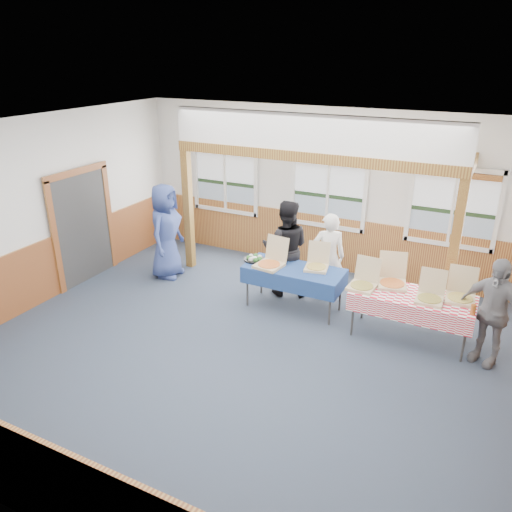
{
  "coord_description": "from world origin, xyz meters",
  "views": [
    {
      "loc": [
        2.96,
        -5.61,
        4.17
      ],
      "look_at": [
        -0.34,
        1.0,
        1.1
      ],
      "focal_mm": 35.0,
      "sensor_mm": 36.0,
      "label": 1
    }
  ],
  "objects_px": {
    "person_grey": "(492,312)",
    "man_blue": "(166,231)",
    "table_left": "(294,271)",
    "woman_black": "(286,248)",
    "table_right": "(413,298)",
    "woman_white": "(328,257)"
  },
  "relations": [
    {
      "from": "woman_black",
      "to": "table_left",
      "type": "bearing_deg",
      "value": 107.52
    },
    {
      "from": "table_left",
      "to": "man_blue",
      "type": "relative_size",
      "value": 0.98
    },
    {
      "from": "woman_black",
      "to": "person_grey",
      "type": "relative_size",
      "value": 1.1
    },
    {
      "from": "table_right",
      "to": "man_blue",
      "type": "xyz_separation_m",
      "value": [
        -4.72,
        0.27,
        0.23
      ]
    },
    {
      "from": "table_left",
      "to": "table_right",
      "type": "height_order",
      "value": "same"
    },
    {
      "from": "table_left",
      "to": "woman_black",
      "type": "xyz_separation_m",
      "value": [
        -0.37,
        0.48,
        0.19
      ]
    },
    {
      "from": "table_right",
      "to": "woman_black",
      "type": "relative_size",
      "value": 1.07
    },
    {
      "from": "table_right",
      "to": "man_blue",
      "type": "distance_m",
      "value": 4.73
    },
    {
      "from": "table_left",
      "to": "person_grey",
      "type": "bearing_deg",
      "value": 12.34
    },
    {
      "from": "man_blue",
      "to": "person_grey",
      "type": "height_order",
      "value": "man_blue"
    },
    {
      "from": "table_left",
      "to": "woman_black",
      "type": "bearing_deg",
      "value": 144.27
    },
    {
      "from": "man_blue",
      "to": "woman_black",
      "type": "bearing_deg",
      "value": -90.39
    },
    {
      "from": "person_grey",
      "to": "man_blue",
      "type": "bearing_deg",
      "value": -158.93
    },
    {
      "from": "table_left",
      "to": "man_blue",
      "type": "height_order",
      "value": "man_blue"
    },
    {
      "from": "person_grey",
      "to": "table_right",
      "type": "bearing_deg",
      "value": -161.76
    },
    {
      "from": "table_right",
      "to": "person_grey",
      "type": "relative_size",
      "value": 1.17
    },
    {
      "from": "table_left",
      "to": "woman_white",
      "type": "bearing_deg",
      "value": 74.79
    },
    {
      "from": "woman_white",
      "to": "woman_black",
      "type": "xyz_separation_m",
      "value": [
        -0.76,
        -0.14,
        0.08
      ]
    },
    {
      "from": "table_right",
      "to": "person_grey",
      "type": "bearing_deg",
      "value": -13.34
    },
    {
      "from": "man_blue",
      "to": "person_grey",
      "type": "relative_size",
      "value": 1.16
    },
    {
      "from": "woman_white",
      "to": "table_left",
      "type": "bearing_deg",
      "value": 33.34
    },
    {
      "from": "table_right",
      "to": "woman_white",
      "type": "height_order",
      "value": "woman_white"
    }
  ]
}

